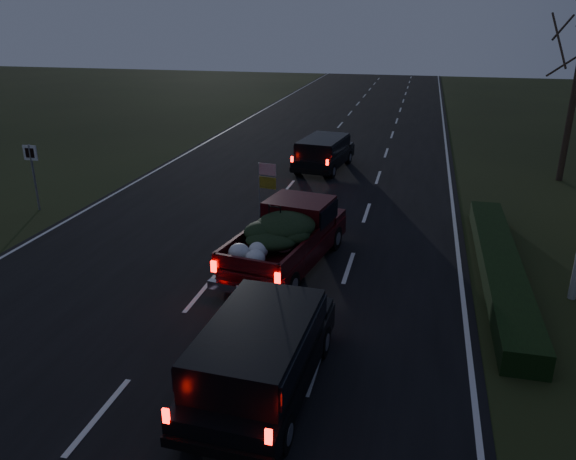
% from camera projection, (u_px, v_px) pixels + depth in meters
% --- Properties ---
extents(ground, '(120.00, 120.00, 0.00)m').
position_uv_depth(ground, '(201.00, 293.00, 14.86)').
color(ground, black).
rests_on(ground, ground).
extents(road_asphalt, '(14.00, 120.00, 0.02)m').
position_uv_depth(road_asphalt, '(201.00, 293.00, 14.85)').
color(road_asphalt, black).
rests_on(road_asphalt, ground).
extents(hedge_row, '(1.00, 10.00, 0.60)m').
position_uv_depth(hedge_row, '(500.00, 266.00, 15.78)').
color(hedge_row, black).
rests_on(hedge_row, ground).
extents(route_sign, '(0.55, 0.08, 2.50)m').
position_uv_depth(route_sign, '(33.00, 167.00, 20.65)').
color(route_sign, gray).
rests_on(route_sign, ground).
extents(pickup_truck, '(2.78, 5.38, 2.69)m').
position_uv_depth(pickup_truck, '(288.00, 233.00, 16.17)').
color(pickup_truck, '#3B080B').
rests_on(pickup_truck, ground).
extents(lead_suv, '(2.37, 4.57, 1.26)m').
position_uv_depth(lead_suv, '(324.00, 150.00, 26.42)').
color(lead_suv, black).
rests_on(lead_suv, ground).
extents(rear_suv, '(2.17, 4.64, 1.31)m').
position_uv_depth(rear_suv, '(260.00, 350.00, 10.58)').
color(rear_suv, black).
rests_on(rear_suv, ground).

